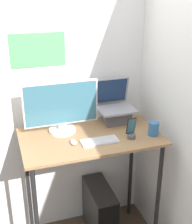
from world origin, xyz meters
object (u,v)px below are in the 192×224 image
(laptop, at_px, (116,111))
(cell_phone, at_px, (131,132))
(monitor, at_px, (61,109))
(computer_tower, at_px, (100,210))
(keyboard, at_px, (100,141))
(mouse, at_px, (74,142))

(laptop, distance_m, cell_phone, 0.31)
(monitor, bearing_deg, computer_tower, -3.69)
(monitor, relative_size, cell_phone, 3.50)
(keyboard, bearing_deg, monitor, 129.72)
(monitor, height_order, mouse, monitor)
(laptop, height_order, monitor, monitor)
(laptop, relative_size, cell_phone, 2.11)
(cell_phone, bearing_deg, laptop, 89.83)
(keyboard, xyz_separation_m, mouse, (-0.18, 0.03, 0.01))
(keyboard, relative_size, mouse, 3.95)
(laptop, xyz_separation_m, mouse, (-0.42, -0.27, -0.08))
(mouse, xyz_separation_m, computer_tower, (0.27, 0.20, -0.82))
(mouse, distance_m, cell_phone, 0.42)
(laptop, xyz_separation_m, keyboard, (-0.24, -0.30, -0.08))
(keyboard, distance_m, cell_phone, 0.24)
(keyboard, distance_m, mouse, 0.18)
(computer_tower, bearing_deg, cell_phone, -58.33)
(laptop, relative_size, computer_tower, 0.72)
(laptop, relative_size, keyboard, 1.26)
(cell_phone, bearing_deg, computer_tower, 121.67)
(keyboard, distance_m, computer_tower, 0.85)
(mouse, xyz_separation_m, cell_phone, (0.42, -0.04, 0.03))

